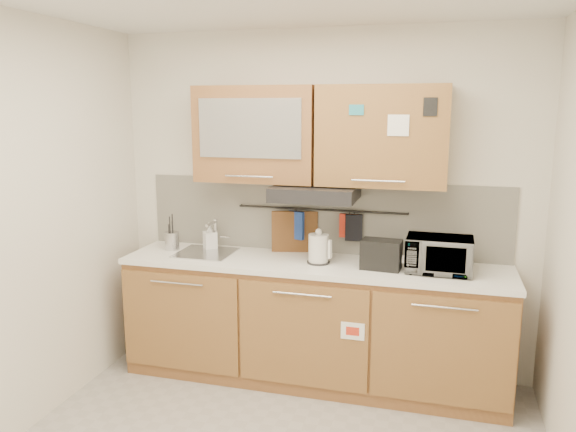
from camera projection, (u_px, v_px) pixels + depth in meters
The scene contains 18 objects.
wall_back at pixel (322, 203), 4.30m from camera, with size 3.20×3.20×0.00m, color silver.
wall_left at pixel (3, 233), 3.30m from camera, with size 3.00×3.00×0.00m, color silver.
base_cabinet at pixel (312, 328), 4.19m from camera, with size 2.80×0.64×0.88m.
countertop at pixel (313, 265), 4.09m from camera, with size 2.82×0.62×0.04m, color white.
backsplash at pixel (322, 217), 4.31m from camera, with size 2.80×0.02×0.56m, color silver.
upper_cabinets at pixel (317, 135), 4.03m from camera, with size 1.82×0.37×0.70m.
range_hood at pixel (315, 193), 4.04m from camera, with size 0.60×0.46×0.10m, color black.
sink at pixel (206, 253), 4.32m from camera, with size 0.42×0.40×0.26m.
utensil_rail at pixel (321, 210), 4.26m from camera, with size 0.02×0.02×1.30m, color black.
utensil_crock at pixel (172, 240), 4.42m from camera, with size 0.15×0.15×0.28m.
kettle at pixel (319, 250), 4.03m from camera, with size 0.19×0.18×0.25m.
toaster at pixel (381, 254), 3.89m from camera, with size 0.28×0.19×0.21m.
microwave at pixel (439, 255), 3.81m from camera, with size 0.44×0.30×0.24m, color #999999.
soap_bottle at pixel (210, 236), 4.43m from camera, with size 0.09×0.10×0.21m, color #999999.
cutting_board at pixel (295, 239), 4.35m from camera, with size 0.36×0.03×0.44m, color brown.
oven_mitt at pixel (296, 225), 4.32m from camera, with size 0.13×0.03×0.22m, color navy.
dark_pouch at pixel (354, 228), 4.21m from camera, with size 0.13×0.04×0.20m, color black.
pot_holder at pixel (349, 226), 4.21m from camera, with size 0.15×0.02×0.18m, color red.
Camera 1 is at (0.87, -2.66, 2.04)m, focal length 35.00 mm.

